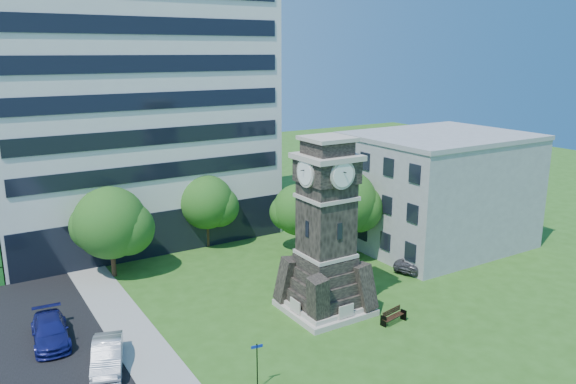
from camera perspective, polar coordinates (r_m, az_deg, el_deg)
ground at (r=37.26m, az=1.70°, el=-14.08°), size 160.00×160.00×0.00m
sidewalk at (r=37.81m, az=-15.24°, el=-14.11°), size 3.00×70.00×0.06m
clock_tower at (r=38.24m, az=3.86°, el=-4.71°), size 5.40×5.40×12.22m
office_tall at (r=55.35m, az=-16.28°, el=10.07°), size 26.20×15.11×28.60m
office_low at (r=53.48m, az=14.98°, el=0.23°), size 15.20×12.20×10.40m
car_street_mid at (r=34.84m, az=-17.90°, el=-15.52°), size 2.93×4.93×1.53m
car_street_north at (r=38.75m, az=-23.00°, el=-12.88°), size 2.54×5.31×1.49m
car_east_lot at (r=48.29m, az=12.91°, el=-6.78°), size 5.33×3.93×1.35m
park_bench at (r=38.85m, az=10.61°, el=-12.24°), size 1.88×0.50×0.97m
street_sign at (r=31.06m, az=-3.16°, el=-16.76°), size 0.64×0.06×2.68m
tree_nw at (r=46.44m, az=-17.50°, el=-3.19°), size 6.32×5.74×7.35m
tree_nc at (r=51.71m, az=-8.21°, el=-1.18°), size 5.47×4.97×6.74m
tree_ne at (r=50.17m, az=1.14°, el=-1.96°), size 5.09×4.63×6.17m
tree_east at (r=47.74m, az=5.79°, el=-1.20°), size 6.12×5.56×8.04m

